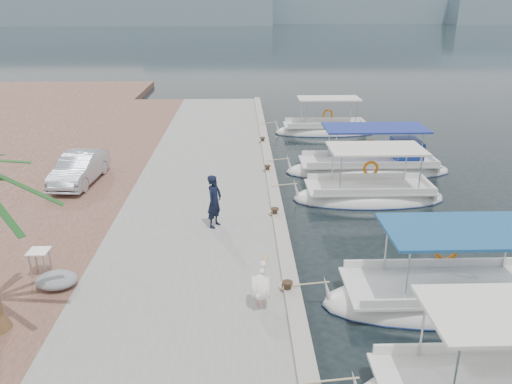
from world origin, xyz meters
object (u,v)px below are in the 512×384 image
at_px(pelican, 261,286).
at_px(fisherman, 214,201).
at_px(fishing_caique_b, 448,300).
at_px(fishing_caique_d, 370,169).
at_px(fishing_caique_e, 325,132).
at_px(parked_car, 79,168).
at_px(fishing_caique_c, 368,197).

relative_size(pelican, fisherman, 0.74).
height_order(fishing_caique_b, fishing_caique_d, same).
height_order(fishing_caique_e, pelican, fishing_caique_e).
bearing_deg(fisherman, fishing_caique_e, 4.77).
distance_m(fishing_caique_d, fisherman, 10.08).
distance_m(fishing_caique_e, parked_car, 15.81).
xyz_separation_m(fishing_caique_c, parked_car, (-12.07, 1.07, 1.01)).
bearing_deg(fishing_caique_d, parked_car, -169.31).
distance_m(fishing_caique_d, pelican, 13.16).
bearing_deg(pelican, fisherman, 106.02).
bearing_deg(fishing_caique_e, fishing_caique_b, -89.08).
xyz_separation_m(fishing_caique_b, fisherman, (-6.47, 4.16, 1.29)).
relative_size(fishing_caique_e, parked_car, 1.62).
distance_m(fishing_caique_c, fisherman, 7.23).
distance_m(fishing_caique_e, pelican, 20.14).
relative_size(fishing_caique_b, pelican, 5.06).
bearing_deg(fishing_caique_b, fishing_caique_d, 86.75).
height_order(pelican, fisherman, fisherman).
relative_size(fishing_caique_b, parked_car, 1.77).
height_order(fishing_caique_c, fishing_caique_e, same).
bearing_deg(fishing_caique_b, fisherman, 147.23).
bearing_deg(fisherman, fishing_caique_c, -32.86).
height_order(fishing_caique_d, fisherman, fisherman).
xyz_separation_m(fishing_caique_e, parked_car, (-12.06, -10.17, 1.01)).
distance_m(fishing_caique_c, fishing_caique_d, 3.64).
distance_m(pelican, parked_car, 11.85).
relative_size(fishing_caique_c, fishing_caique_e, 1.00).
distance_m(fishing_caique_b, fishing_caique_e, 18.93).
distance_m(fishing_caique_d, parked_car, 13.27).
xyz_separation_m(fishing_caique_c, fishing_caique_e, (-0.01, 11.24, 0.00)).
bearing_deg(fishing_caique_c, fisherman, -150.28).
relative_size(fishing_caique_b, fishing_caique_d, 0.87).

